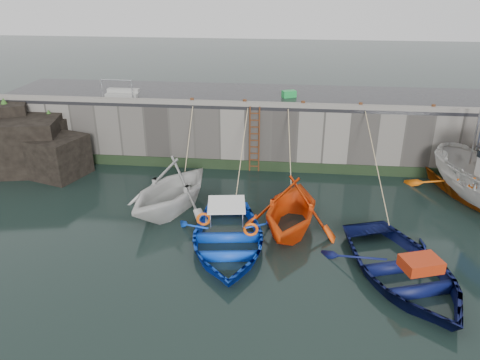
# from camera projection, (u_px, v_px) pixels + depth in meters

# --- Properties ---
(ground) EXTENTS (120.00, 120.00, 0.00)m
(ground) POSITION_uv_depth(u_px,v_px,m) (295.00, 305.00, 13.57)
(ground) COLOR black
(ground) RESTS_ON ground
(quay_back) EXTENTS (30.00, 5.00, 3.00)m
(quay_back) POSITION_uv_depth(u_px,v_px,m) (297.00, 127.00, 24.32)
(quay_back) COLOR slate
(quay_back) RESTS_ON ground
(road_back) EXTENTS (30.00, 5.00, 0.16)m
(road_back) POSITION_uv_depth(u_px,v_px,m) (298.00, 97.00, 23.68)
(road_back) COLOR black
(road_back) RESTS_ON quay_back
(kerb_back) EXTENTS (30.00, 0.30, 0.20)m
(kerb_back) POSITION_uv_depth(u_px,v_px,m) (299.00, 105.00, 21.47)
(kerb_back) COLOR slate
(kerb_back) RESTS_ON road_back
(algae_back) EXTENTS (30.00, 0.08, 0.50)m
(algae_back) POSITION_uv_depth(u_px,v_px,m) (295.00, 167.00, 22.52)
(algae_back) COLOR black
(algae_back) RESTS_ON ground
(rock_outcrop) EXTENTS (5.85, 4.24, 3.41)m
(rock_outcrop) POSITION_uv_depth(u_px,v_px,m) (28.00, 144.00, 22.62)
(rock_outcrop) COLOR black
(rock_outcrop) RESTS_ON ground
(ladder) EXTENTS (0.51, 0.08, 3.20)m
(ladder) POSITION_uv_depth(u_px,v_px,m) (254.00, 140.00, 22.13)
(ladder) COLOR #3F1E0F
(ladder) RESTS_ON ground
(boat_near_white) EXTENTS (5.59, 5.95, 2.51)m
(boat_near_white) POSITION_uv_depth(u_px,v_px,m) (172.00, 210.00, 19.03)
(boat_near_white) COLOR silver
(boat_near_white) RESTS_ON ground
(boat_near_white_rope) EXTENTS (0.04, 3.30, 3.10)m
(boat_near_white_rope) POSITION_uv_depth(u_px,v_px,m) (190.00, 176.00, 22.23)
(boat_near_white_rope) COLOR tan
(boat_near_white_rope) RESTS_ON ground
(boat_near_blue) EXTENTS (4.55, 5.86, 1.12)m
(boat_near_blue) POSITION_uv_depth(u_px,v_px,m) (227.00, 246.00, 16.48)
(boat_near_blue) COLOR blue
(boat_near_blue) RESTS_ON ground
(boat_near_blue_rope) EXTENTS (0.04, 5.25, 3.10)m
(boat_near_blue_rope) POSITION_uv_depth(u_px,v_px,m) (241.00, 189.00, 20.82)
(boat_near_blue_rope) COLOR tan
(boat_near_blue_rope) RESTS_ON ground
(boat_near_blacktrim) EXTENTS (4.45, 4.96, 2.33)m
(boat_near_blacktrim) POSITION_uv_depth(u_px,v_px,m) (290.00, 228.00, 17.63)
(boat_near_blacktrim) COLOR #E7450C
(boat_near_blacktrim) RESTS_ON ground
(boat_near_blacktrim_rope) EXTENTS (0.04, 4.01, 3.10)m
(boat_near_blacktrim_rope) POSITION_uv_depth(u_px,v_px,m) (291.00, 185.00, 21.29)
(boat_near_blacktrim_rope) COLOR tan
(boat_near_blacktrim_rope) RESTS_ON ground
(boat_near_navy) EXTENTS (5.71, 6.73, 1.18)m
(boat_near_navy) POSITION_uv_depth(u_px,v_px,m) (401.00, 278.00, 14.76)
(boat_near_navy) COLOR #09103E
(boat_near_navy) RESTS_ON ground
(boat_near_navy_rope) EXTENTS (0.04, 6.37, 3.10)m
(boat_near_navy_rope) POSITION_uv_depth(u_px,v_px,m) (375.00, 202.00, 19.68)
(boat_near_navy_rope) COLOR tan
(boat_near_navy_rope) RESTS_ON ground
(fish_crate) EXTENTS (0.76, 0.61, 0.33)m
(fish_crate) POSITION_uv_depth(u_px,v_px,m) (289.00, 94.00, 23.21)
(fish_crate) COLOR #1A933D
(fish_crate) RESTS_ON road_back
(railing) EXTENTS (1.60, 1.05, 1.00)m
(railing) POSITION_uv_depth(u_px,v_px,m) (122.00, 93.00, 23.30)
(railing) COLOR #A5A8AD
(railing) RESTS_ON road_back
(bollard_a) EXTENTS (0.18, 0.18, 0.28)m
(bollard_a) POSITION_uv_depth(u_px,v_px,m) (192.00, 101.00, 22.04)
(bollard_a) COLOR #3F1E0F
(bollard_a) RESTS_ON road_back
(bollard_b) EXTENTS (0.18, 0.18, 0.28)m
(bollard_b) POSITION_uv_depth(u_px,v_px,m) (245.00, 102.00, 21.79)
(bollard_b) COLOR #3F1E0F
(bollard_b) RESTS_ON road_back
(bollard_c) EXTENTS (0.18, 0.18, 0.28)m
(bollard_c) POSITION_uv_depth(u_px,v_px,m) (303.00, 104.00, 21.52)
(bollard_c) COLOR #3F1E0F
(bollard_c) RESTS_ON road_back
(bollard_d) EXTENTS (0.18, 0.18, 0.28)m
(bollard_d) POSITION_uv_depth(u_px,v_px,m) (360.00, 106.00, 21.26)
(bollard_d) COLOR #3F1E0F
(bollard_d) RESTS_ON road_back
(bollard_e) EXTENTS (0.18, 0.18, 0.28)m
(bollard_e) POSITION_uv_depth(u_px,v_px,m) (433.00, 108.00, 20.94)
(bollard_e) COLOR #3F1E0F
(bollard_e) RESTS_ON road_back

